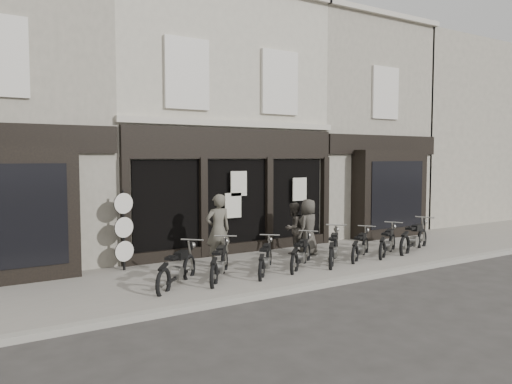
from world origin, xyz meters
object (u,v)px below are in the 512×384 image
man_left (218,230)px  advert_sign_post (124,234)px  motorcycle_7 (414,240)px  man_right (308,227)px  motorcycle_2 (265,262)px  motorcycle_3 (301,257)px  motorcycle_0 (177,272)px  motorcycle_5 (360,249)px  motorcycle_6 (388,245)px  man_centre (294,228)px  motorcycle_4 (334,251)px  motorcycle_1 (220,266)px

man_left → advert_sign_post: bearing=-16.0°
motorcycle_7 → man_right: size_ratio=1.30×
motorcycle_2 → motorcycle_3: bearing=-47.6°
motorcycle_0 → motorcycle_3: 3.54m
motorcycle_0 → motorcycle_5: (5.73, -0.01, -0.03)m
motorcycle_3 → motorcycle_5: motorcycle_3 is taller
motorcycle_6 → man_left: man_left is taller
motorcycle_5 → man_right: man_right is taller
man_centre → motorcycle_7: bearing=134.3°
advert_sign_post → motorcycle_6: bearing=-29.7°
motorcycle_4 → man_centre: man_centre is taller
motorcycle_0 → man_right: size_ratio=1.03×
motorcycle_1 → motorcycle_4: bearing=-53.0°
motorcycle_5 → advert_sign_post: bearing=127.8°
motorcycle_3 → advert_sign_post: (-4.11, 2.13, 0.68)m
motorcycle_5 → motorcycle_4: bearing=147.1°
motorcycle_6 → man_left: (-5.07, 1.32, 0.69)m
motorcycle_1 → motorcycle_5: size_ratio=1.02×
advert_sign_post → man_left: bearing=-33.2°
motorcycle_7 → man_left: bearing=146.8°
motorcycle_4 → man_left: (-2.96, 1.29, 0.67)m
motorcycle_1 → advert_sign_post: 2.74m
motorcycle_5 → motorcycle_7: bearing=-35.3°
motorcycle_6 → motorcycle_3: bearing=148.0°
man_left → advert_sign_post: 2.45m
motorcycle_1 → motorcycle_2: (1.27, -0.10, -0.02)m
motorcycle_2 → motorcycle_4: 2.31m
man_left → advert_sign_post: advert_sign_post is taller
motorcycle_6 → advert_sign_post: size_ratio=0.86×
motorcycle_5 → man_left: man_left is taller
motorcycle_2 → man_right: bearing=-21.4°
man_right → advert_sign_post: (-5.29, 0.94, 0.11)m
motorcycle_0 → advert_sign_post: bearing=61.6°
motorcycle_6 → man_right: man_right is taller
motorcycle_0 → motorcycle_2: size_ratio=1.04×
man_left → motorcycle_0: bearing=40.0°
motorcycle_1 → advert_sign_post: size_ratio=0.83×
motorcycle_6 → motorcycle_2: bearing=148.5°
motorcycle_5 → advert_sign_post: advert_sign_post is taller
motorcycle_2 → man_left: (-0.65, 1.33, 0.71)m
man_centre → man_right: bearing=98.9°
motorcycle_3 → advert_sign_post: size_ratio=0.78×
motorcycle_0 → motorcycle_3: size_ratio=1.00×
motorcycle_2 → motorcycle_5: motorcycle_2 is taller
motorcycle_3 → motorcycle_7: bearing=-39.6°
motorcycle_5 → motorcycle_6: size_ratio=0.94×
motorcycle_0 → motorcycle_3: bearing=-44.1°
motorcycle_1 → motorcycle_5: motorcycle_1 is taller
motorcycle_4 → motorcycle_7: motorcycle_7 is taller
motorcycle_0 → motorcycle_4: bearing=-43.9°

